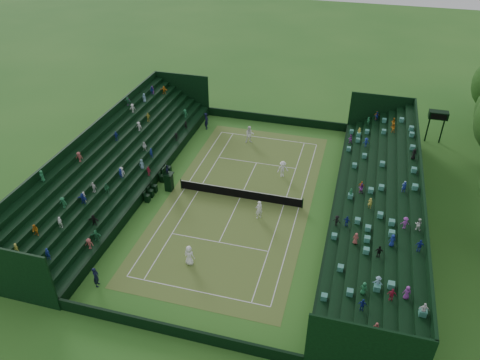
{
  "coord_description": "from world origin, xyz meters",
  "views": [
    {
      "loc": [
        9.33,
        -33.73,
        25.36
      ],
      "look_at": [
        0.0,
        0.0,
        2.0
      ],
      "focal_mm": 35.0,
      "sensor_mm": 36.0,
      "label": 1
    }
  ],
  "objects_px": {
    "player_near_east": "(259,210)",
    "player_near_west": "(189,255)",
    "player_far_west": "(250,135)",
    "tennis_net": "(240,193)",
    "umpire_chair": "(168,180)",
    "player_far_east": "(283,169)"
  },
  "relations": [
    {
      "from": "player_near_west",
      "to": "player_far_west",
      "type": "relative_size",
      "value": 0.88
    },
    {
      "from": "tennis_net",
      "to": "player_near_east",
      "type": "xyz_separation_m",
      "value": [
        2.36,
        -2.4,
        0.37
      ]
    },
    {
      "from": "player_far_west",
      "to": "player_far_east",
      "type": "distance_m",
      "value": 7.55
    },
    {
      "from": "player_near_west",
      "to": "player_far_west",
      "type": "bearing_deg",
      "value": -79.09
    },
    {
      "from": "tennis_net",
      "to": "player_far_west",
      "type": "distance_m",
      "value": 10.61
    },
    {
      "from": "tennis_net",
      "to": "player_near_west",
      "type": "distance_m",
      "value": 9.46
    },
    {
      "from": "player_far_west",
      "to": "player_near_east",
      "type": "bearing_deg",
      "value": -97.15
    },
    {
      "from": "umpire_chair",
      "to": "player_far_east",
      "type": "distance_m",
      "value": 11.12
    },
    {
      "from": "player_near_west",
      "to": "umpire_chair",
      "type": "bearing_deg",
      "value": -48.79
    },
    {
      "from": "umpire_chair",
      "to": "player_near_west",
      "type": "xyz_separation_m",
      "value": [
        5.38,
        -8.84,
        -0.3
      ]
    },
    {
      "from": "tennis_net",
      "to": "umpire_chair",
      "type": "distance_m",
      "value": 6.85
    },
    {
      "from": "player_near_east",
      "to": "player_far_west",
      "type": "height_order",
      "value": "player_far_west"
    },
    {
      "from": "player_near_west",
      "to": "tennis_net",
      "type": "bearing_deg",
      "value": -88.77
    },
    {
      "from": "umpire_chair",
      "to": "player_near_east",
      "type": "relative_size",
      "value": 1.52
    },
    {
      "from": "player_far_east",
      "to": "tennis_net",
      "type": "bearing_deg",
      "value": -152.46
    },
    {
      "from": "player_near_west",
      "to": "player_near_east",
      "type": "xyz_separation_m",
      "value": [
        3.79,
        6.94,
        0.03
      ]
    },
    {
      "from": "umpire_chair",
      "to": "player_far_west",
      "type": "relative_size",
      "value": 1.38
    },
    {
      "from": "umpire_chair",
      "to": "player_near_west",
      "type": "bearing_deg",
      "value": -58.7
    },
    {
      "from": "player_near_east",
      "to": "player_near_west",
      "type": "bearing_deg",
      "value": 20.86
    },
    {
      "from": "tennis_net",
      "to": "player_near_west",
      "type": "relative_size",
      "value": 6.75
    },
    {
      "from": "player_near_west",
      "to": "player_far_east",
      "type": "distance_m",
      "value": 14.68
    },
    {
      "from": "tennis_net",
      "to": "umpire_chair",
      "type": "height_order",
      "value": "umpire_chair"
    }
  ]
}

